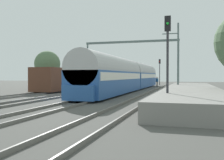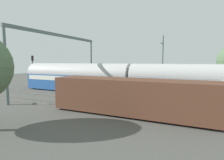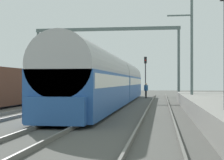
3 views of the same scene
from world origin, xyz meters
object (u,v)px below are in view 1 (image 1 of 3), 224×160
Objects in this scene: person_crossing at (157,81)px; railway_signal_far at (160,69)px; railway_signal_near at (168,50)px; passenger_train at (130,75)px; catenary_gantry at (131,52)px; freight_car at (67,79)px.

person_crossing is 0.33× the size of railway_signal_far.
railway_signal_near reaches higher than railway_signal_far.
person_crossing is at bearing 77.94° from passenger_train.
railway_signal_far is (-4.33, 36.17, -0.14)m from railway_signal_near.
passenger_train is 18.99× the size of person_crossing.
catenary_gantry reaches higher than person_crossing.
railway_signal_near is 0.34× the size of catenary_gantry.
passenger_train is at bearing 109.79° from railway_signal_near.
railway_signal_near is 36.43m from railway_signal_far.
railway_signal_near is at bearing -70.21° from passenger_train.
railway_signal_near is (14.06, -14.67, 2.02)m from freight_car.
railway_signal_far is (1.92, 18.82, 1.37)m from passenger_train.
passenger_train is 8.28m from freight_car.
freight_car is 20.42m from railway_signal_near.
railway_signal_far reaches higher than freight_car.
freight_car is at bearing -114.35° from railway_signal_far.
passenger_train is 6.26× the size of railway_signal_far.
passenger_train is 11.20m from person_crossing.
passenger_train is 2.04× the size of catenary_gantry.
railway_signal_far is at bearing 96.82° from railway_signal_near.
railway_signal_near is at bearing -83.18° from railway_signal_far.
railway_signal_near reaches higher than passenger_train.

